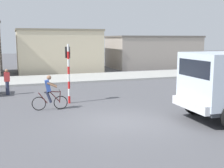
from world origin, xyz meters
name	(u,v)px	position (x,y,z in m)	size (l,w,h in m)	color
ground_plane	(117,121)	(0.00, 0.00, 0.00)	(120.00, 120.00, 0.00)	#56565B
sidewalk_far	(64,79)	(0.00, 13.23, 0.08)	(80.00, 5.00, 0.16)	#ADADA8
cyclist	(49,93)	(-2.44, 2.97, 0.86)	(1.72, 0.52, 1.72)	black
traffic_light_pole	(68,65)	(-1.25, 4.19, 2.07)	(0.24, 0.43, 3.20)	red
pedestrian_near_kerb	(7,81)	(-4.44, 7.67, 0.85)	(0.34, 0.22, 1.62)	#2D334C
building_mid_block	(58,50)	(0.66, 20.17, 2.22)	(8.62, 6.44, 4.43)	beige
building_corner_right	(153,52)	(12.20, 20.49, 1.90)	(10.55, 6.23, 3.79)	#9E9389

